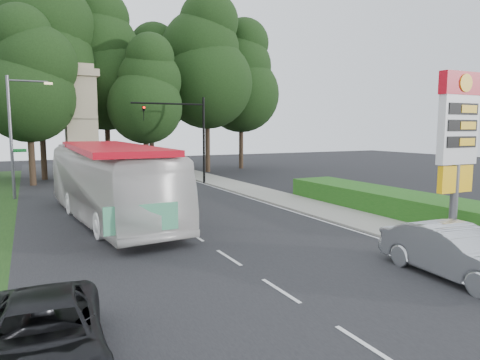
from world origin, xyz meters
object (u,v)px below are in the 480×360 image
sedan_silver (456,252)px  traffic_signal_mast (189,128)px  gas_station_pylon (458,133)px  streetlight_signs (14,131)px  monument (81,123)px  suv_charcoal (43,338)px  transit_bus (109,183)px

sedan_silver → traffic_signal_mast: bearing=92.8°
gas_station_pylon → traffic_signal_mast: (-3.52, 22.00, 0.22)m
streetlight_signs → monument: monument is taller
monument → gas_station_pylon: bearing=-68.2°
suv_charcoal → sedan_silver: bearing=3.8°
monument → transit_bus: size_ratio=0.73×
transit_bus → suv_charcoal: transit_bus is taller
traffic_signal_mast → sedan_silver: bearing=-90.5°
transit_bus → traffic_signal_mast: bearing=48.5°
monument → traffic_signal_mast: bearing=-38.0°
streetlight_signs → sedan_silver: (12.45, -22.96, -3.62)m
transit_bus → sedan_silver: 15.74m
traffic_signal_mast → gas_station_pylon: bearing=-80.9°
traffic_signal_mast → streetlight_signs: bearing=-171.1°
traffic_signal_mast → transit_bus: traffic_signal_mast is taller
gas_station_pylon → streetlight_signs: 25.74m
gas_station_pylon → monument: size_ratio=0.68×
streetlight_signs → transit_bus: streetlight_signs is taller
monument → suv_charcoal: (-4.20, -30.99, -4.42)m
traffic_signal_mast → sedan_silver: (-0.22, -24.95, -3.85)m
streetlight_signs → traffic_signal_mast: bearing=8.9°
traffic_signal_mast → transit_bus: 14.48m
traffic_signal_mast → suv_charcoal: size_ratio=1.46×
streetlight_signs → sedan_silver: 26.37m
sedan_silver → suv_charcoal: sedan_silver is taller
gas_station_pylon → traffic_signal_mast: size_ratio=0.95×
streetlight_signs → monument: bearing=58.0°
sedan_silver → transit_bus: bearing=124.5°
suv_charcoal → traffic_signal_mast: bearing=68.2°
transit_bus → suv_charcoal: size_ratio=2.78×
monument → sedan_silver: bearing=-76.4°
transit_bus → gas_station_pylon: bearing=-47.1°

